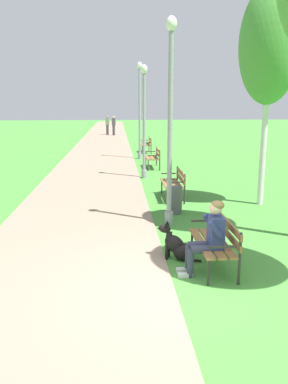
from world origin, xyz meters
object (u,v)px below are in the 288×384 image
object	(u,v)px
lamp_post_far	(140,110)
litter_bin	(175,200)
pedestrian_distant	(114,126)
birch_tree_third	(270,45)
pedestrian_further_distant	(107,125)
park_bench_near	(217,239)
dog_black	(177,246)
park_bench_furthest	(147,144)
lamp_post_mid	(144,121)
lamp_post_near	(170,122)
park_bench_far	(154,156)
park_bench_mid	(175,181)
person_seated_on_near_bench	(209,235)

from	to	relation	value
lamp_post_far	litter_bin	world-z (taller)	lamp_post_far
lamp_post_far	pedestrian_distant	size ratio (longest dim) A/B	2.83
birch_tree_third	pedestrian_further_distant	world-z (taller)	birch_tree_third
park_bench_near	dog_black	distance (m)	0.78
park_bench_furthest	lamp_post_mid	bearing A→B (deg)	-95.06
park_bench_near	dog_black	xyz separation A→B (m)	(-0.62, 0.40, -0.25)
lamp_post_mid	dog_black	bearing A→B (deg)	-89.66
pedestrian_distant	birch_tree_third	bearing A→B (deg)	-80.04
lamp_post_near	litter_bin	xyz separation A→B (m)	(0.27, 0.90, -2.00)
park_bench_far	park_bench_furthest	distance (m)	5.44
park_bench_far	litter_bin	size ratio (longest dim) A/B	2.14
litter_bin	pedestrian_further_distant	distance (m)	25.41
park_bench_mid	park_bench_far	world-z (taller)	same
person_seated_on_near_bench	park_bench_far	bearing A→B (deg)	89.37
birch_tree_third	pedestrian_distant	bearing A→B (deg)	99.96
park_bench_furthest	dog_black	xyz separation A→B (m)	(-0.64, -15.78, -0.25)
park_bench_far	lamp_post_near	distance (m)	8.39
pedestrian_further_distant	park_bench_furthest	bearing A→B (deg)	-78.92
dog_black	birch_tree_third	distance (m)	6.23
park_bench_furthest	litter_bin	distance (m)	12.72
park_bench_furthest	lamp_post_near	bearing A→B (deg)	-92.15
pedestrian_distant	litter_bin	bearing A→B (deg)	-86.10
park_bench_mid	birch_tree_third	world-z (taller)	birch_tree_third
person_seated_on_near_bench	lamp_post_near	distance (m)	3.30
person_seated_on_near_bench	pedestrian_distant	world-z (taller)	pedestrian_distant
park_bench_near	dog_black	world-z (taller)	park_bench_near
park_bench_furthest	person_seated_on_near_bench	size ratio (longest dim) A/B	1.20
park_bench_mid	lamp_post_far	size ratio (longest dim) A/B	0.32
park_bench_mid	litter_bin	world-z (taller)	park_bench_mid
lamp_post_mid	birch_tree_third	size ratio (longest dim) A/B	0.71
pedestrian_distant	dog_black	bearing A→B (deg)	-87.36
lamp_post_near	litter_bin	size ratio (longest dim) A/B	6.50
park_bench_mid	pedestrian_further_distant	bearing A→B (deg)	95.89
person_seated_on_near_bench	birch_tree_third	distance (m)	6.24
park_bench_furthest	park_bench_mid	bearing A→B (deg)	-90.10
lamp_post_near	pedestrian_distant	world-z (taller)	lamp_post_near
person_seated_on_near_bench	dog_black	xyz separation A→B (m)	(-0.41, 0.66, -0.42)
lamp_post_mid	park_bench_near	bearing A→B (deg)	-85.45
park_bench_mid	person_seated_on_near_bench	bearing A→B (deg)	-92.22
park_bench_near	lamp_post_near	size ratio (longest dim) A/B	0.33
dog_black	lamp_post_far	world-z (taller)	lamp_post_far
park_bench_far	pedestrian_further_distant	distance (m)	18.19
person_seated_on_near_bench	lamp_post_far	bearing A→B (deg)	91.31
pedestrian_distant	pedestrian_further_distant	xyz separation A→B (m)	(-0.55, 0.69, 0.00)
pedestrian_distant	pedestrian_further_distant	bearing A→B (deg)	128.44
lamp_post_mid	litter_bin	distance (m)	5.27
park_bench_far	dog_black	xyz separation A→B (m)	(-0.54, -10.34, -0.25)
birch_tree_third	pedestrian_distant	size ratio (longest dim) A/B	3.49
park_bench_far	dog_black	distance (m)	10.36
park_bench_far	lamp_post_mid	size ratio (longest dim) A/B	0.37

